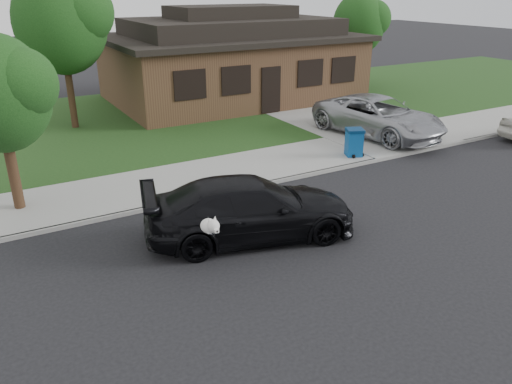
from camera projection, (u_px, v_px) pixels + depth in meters
ground at (358, 224)px, 12.91m from camera, size 120.00×120.00×0.00m
sidewalk at (261, 166)px, 16.90m from camera, size 60.00×3.00×0.12m
curb at (285, 180)px, 15.70m from camera, size 60.00×0.12×0.12m
lawn at (175, 116)px, 23.32m from camera, size 60.00×13.00×0.13m
driveway at (317, 114)px, 23.65m from camera, size 4.50×13.00×0.14m
sedan at (251, 209)px, 12.01m from camera, size 5.47×3.34×1.48m
minivan at (378, 116)px, 19.80m from camera, size 3.31×5.79×1.52m
recycling_bin at (354, 142)px, 17.55m from camera, size 0.77×0.77×0.97m
house at (231, 59)px, 25.95m from camera, size 12.60×8.60×4.65m
tree_0 at (65, 19)px, 19.55m from camera, size 3.78×3.60×6.34m
tree_1 at (362, 23)px, 28.58m from camera, size 3.15×3.00×5.25m
tree_2 at (3, 92)px, 12.39m from camera, size 2.73×2.60×4.59m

